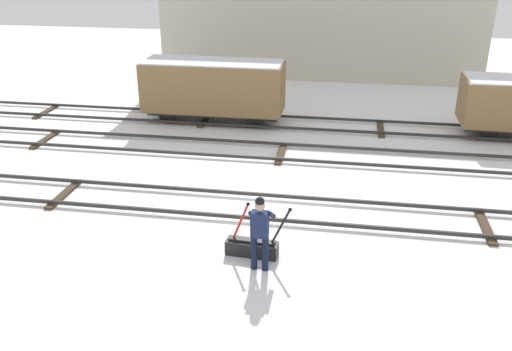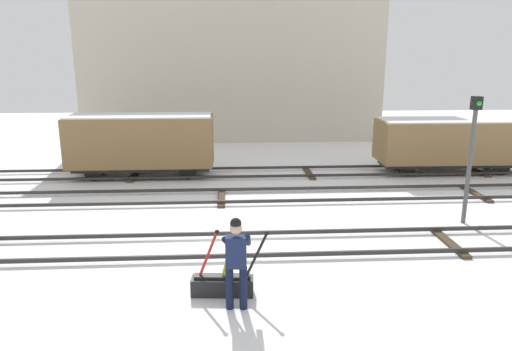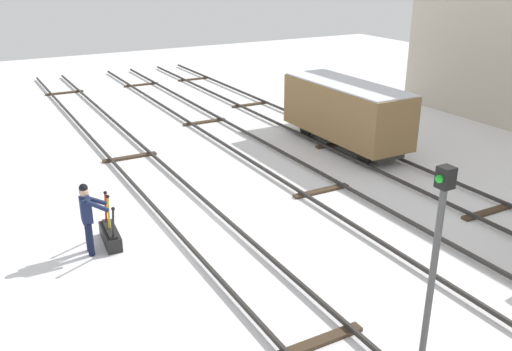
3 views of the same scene
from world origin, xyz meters
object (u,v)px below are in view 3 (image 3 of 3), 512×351
Objects in this scene: rail_worker at (88,214)px; signal_post at (436,244)px; freight_car_far_end at (345,111)px; switch_lever_frame at (110,234)px.

signal_post reaches higher than rail_worker.
rail_worker is at bearing -70.96° from freight_car_far_end.
freight_car_far_end is (-10.14, 5.97, -0.82)m from signal_post.
rail_worker is 8.00m from signal_post.
signal_post is 11.80m from freight_car_far_end.
signal_post reaches higher than freight_car_far_end.
signal_post is (6.88, 3.81, 1.99)m from switch_lever_frame.
switch_lever_frame is at bearing -71.38° from freight_car_far_end.
switch_lever_frame is 0.99m from rail_worker.
freight_car_far_end is at bearing 113.00° from switch_lever_frame.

